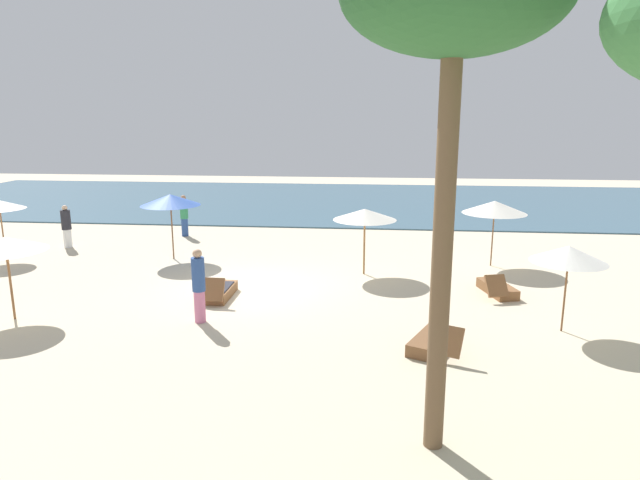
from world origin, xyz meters
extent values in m
plane|color=beige|center=(0.00, 0.00, 0.00)|extent=(60.00, 60.00, 0.00)
cube|color=#3D6075|center=(0.00, 17.00, 0.03)|extent=(48.00, 16.00, 0.06)
cylinder|color=brown|center=(-3.47, 3.12, 1.13)|extent=(0.05, 0.05, 2.27)
cone|color=#3359B2|center=(-3.47, 3.12, 2.12)|extent=(2.06, 2.06, 0.39)
cylinder|color=brown|center=(8.06, -2.52, 1.01)|extent=(0.05, 0.05, 2.03)
cone|color=white|center=(8.06, -2.52, 1.88)|extent=(1.72, 1.72, 0.39)
cylinder|color=brown|center=(-9.39, 2.50, 1.03)|extent=(0.05, 0.05, 2.06)
cylinder|color=brown|center=(-5.35, -3.04, 1.03)|extent=(0.06, 0.06, 2.06)
cone|color=silver|center=(-5.35, -3.04, 1.94)|extent=(1.94, 1.94, 0.35)
cylinder|color=brown|center=(7.56, 3.31, 1.09)|extent=(0.04, 0.04, 2.17)
cone|color=silver|center=(7.56, 3.31, 2.01)|extent=(2.12, 2.12, 0.42)
cylinder|color=olive|center=(3.29, 1.88, 1.04)|extent=(0.06, 0.06, 2.07)
cone|color=silver|center=(3.29, 1.88, 1.95)|extent=(2.00, 2.00, 0.35)
cube|color=brown|center=(7.14, 0.24, 0.14)|extent=(0.97, 1.60, 0.28)
cube|color=brown|center=(6.96, -0.44, 0.43)|extent=(0.66, 0.57, 0.57)
cube|color=brown|center=(4.88, -3.82, 0.14)|extent=(1.17, 1.61, 0.28)
cube|color=brown|center=(5.17, -4.45, 0.44)|extent=(0.68, 0.60, 0.59)
cube|color=brown|center=(-0.66, -0.85, 0.14)|extent=(0.61, 1.51, 0.28)
cube|color=brown|center=(-0.66, -1.55, 0.44)|extent=(0.57, 0.39, 0.60)
cube|color=#26262D|center=(-0.66, -0.85, 0.30)|extent=(0.52, 1.06, 0.03)
cylinder|color=#2D4C8C|center=(-4.35, 6.88, 0.38)|extent=(0.39, 0.39, 0.75)
cylinder|color=#338C59|center=(-4.35, 6.88, 1.14)|extent=(0.46, 0.46, 0.78)
sphere|color=#A37556|center=(-4.35, 6.88, 1.63)|extent=(0.21, 0.21, 0.21)
cylinder|color=#D17299|center=(-0.65, -2.78, 0.40)|extent=(0.38, 0.38, 0.80)
cylinder|color=#2D4C8C|center=(-0.65, -2.78, 1.22)|extent=(0.45, 0.45, 0.84)
sphere|color=tan|center=(-0.65, -2.78, 1.74)|extent=(0.23, 0.23, 0.23)
cylinder|color=white|center=(-8.15, 4.42, 0.36)|extent=(0.42, 0.42, 0.71)
cylinder|color=#26262D|center=(-8.15, 4.42, 1.09)|extent=(0.49, 0.49, 0.74)
sphere|color=beige|center=(-8.15, 4.42, 1.55)|extent=(0.20, 0.20, 0.20)
cylinder|color=brown|center=(4.57, -7.55, 3.02)|extent=(0.30, 0.30, 6.04)
camera|label=1|loc=(3.58, -15.44, 5.02)|focal=31.29mm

